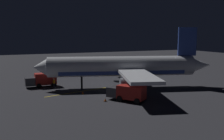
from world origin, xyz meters
TOP-DOWN VIEW (x-y plane):
  - ground_plane at (0.00, 0.00)m, footprint 180.00×180.00m
  - apron_guide_stripe at (0.92, 4.00)m, footprint 5.36×21.40m
  - airliner at (-0.17, -0.55)m, footprint 28.93×33.51m
  - baggage_truck at (6.84, 13.68)m, footprint 2.32×5.79m
  - catering_truck at (-9.14, 3.41)m, footprint 5.98×5.14m
  - ground_crew_worker at (5.00, 11.83)m, footprint 0.40×0.40m
  - traffic_cone_near_left at (-7.98, 6.62)m, footprint 0.50×0.50m
  - traffic_cone_near_right at (-2.20, 8.38)m, footprint 0.50×0.50m

SIDE VIEW (x-z plane):
  - ground_plane at x=0.00m, z-range -0.20..0.00m
  - apron_guide_stripe at x=0.92m, z-range 0.00..0.01m
  - traffic_cone_near_left at x=-7.98m, z-range -0.03..0.52m
  - traffic_cone_near_right at x=-2.20m, z-range -0.03..0.52m
  - ground_crew_worker at x=5.00m, z-range 0.02..1.76m
  - catering_truck at x=-9.14m, z-range 0.03..2.47m
  - baggage_truck at x=6.84m, z-range 0.01..2.64m
  - airliner at x=-0.17m, z-range -1.77..9.63m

